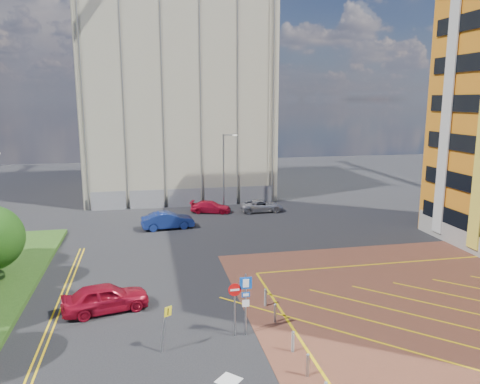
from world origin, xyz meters
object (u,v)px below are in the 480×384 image
object	(u,v)px
car_red_back	(211,207)
car_silver_back	(262,206)
car_blue_back	(168,220)
sign_cluster	(242,299)
car_red_left	(106,298)
warning_sign	(165,323)
lamp_back	(224,169)

from	to	relation	value
car_red_back	car_silver_back	world-z (taller)	car_silver_back
car_blue_back	car_silver_back	distance (m)	10.95
sign_cluster	car_silver_back	distance (m)	26.21
car_red_left	warning_sign	bearing A→B (deg)	-161.47
lamp_back	car_blue_back	world-z (taller)	lamp_back
car_red_left	car_red_back	distance (m)	23.36
car_blue_back	car_red_left	bearing A→B (deg)	158.86
warning_sign	car_red_back	xyz separation A→B (m)	(5.85, 26.56, -0.83)
car_blue_back	car_red_back	size ratio (longest dim) A/B	1.13
lamp_back	car_blue_back	xyz separation A→B (m)	(-6.34, -6.53, -3.59)
car_blue_back	car_silver_back	xyz separation A→B (m)	(9.91, 4.64, -0.15)
car_red_left	car_red_back	xyz separation A→B (m)	(8.89, 21.60, -0.19)
warning_sign	car_red_left	size ratio (longest dim) A/B	0.48
sign_cluster	car_blue_back	xyz separation A→B (m)	(-2.55, 20.48, -1.18)
car_red_left	car_blue_back	distance (m)	16.83
lamp_back	car_red_back	distance (m)	4.29
warning_sign	car_silver_back	distance (m)	28.19
warning_sign	lamp_back	bearing A→B (deg)	74.85
sign_cluster	warning_sign	xyz separation A→B (m)	(-3.74, -0.77, -0.52)
lamp_back	warning_sign	bearing A→B (deg)	-105.15
lamp_back	car_red_left	xyz separation A→B (m)	(-10.56, -22.82, -3.57)
warning_sign	car_blue_back	size ratio (longest dim) A/B	0.48
car_red_left	car_silver_back	xyz separation A→B (m)	(14.14, 20.93, -0.17)
lamp_back	car_red_back	xyz separation A→B (m)	(-1.67, -1.23, -3.76)
warning_sign	car_silver_back	world-z (taller)	warning_sign
lamp_back	car_blue_back	distance (m)	9.78
lamp_back	car_silver_back	bearing A→B (deg)	-27.87
sign_cluster	warning_sign	world-z (taller)	sign_cluster
lamp_back	car_red_back	bearing A→B (deg)	-143.71
car_silver_back	warning_sign	bearing A→B (deg)	157.03
sign_cluster	car_red_back	size ratio (longest dim) A/B	0.77
car_red_back	car_red_left	bearing A→B (deg)	173.74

